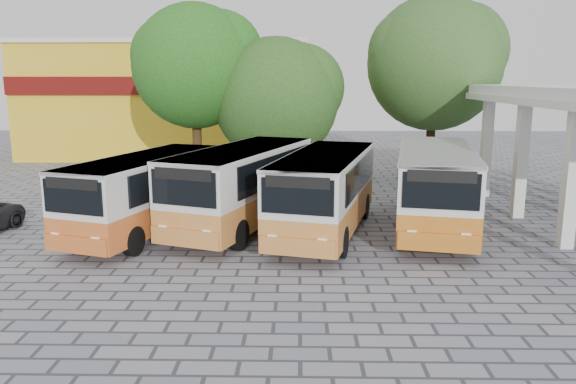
{
  "coord_description": "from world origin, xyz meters",
  "views": [
    {
      "loc": [
        -1.3,
        -16.87,
        5.73
      ],
      "look_at": [
        -1.7,
        3.84,
        1.5
      ],
      "focal_mm": 35.0,
      "sensor_mm": 36.0,
      "label": 1
    }
  ],
  "objects_px": {
    "bus_centre_left": "(243,182)",
    "bus_far_right": "(435,183)",
    "bus_centre_right": "(325,188)",
    "bus_far_left": "(147,189)"
  },
  "relations": [
    {
      "from": "bus_far_left",
      "to": "bus_far_right",
      "type": "bearing_deg",
      "value": 21.91
    },
    {
      "from": "bus_centre_right",
      "to": "bus_far_right",
      "type": "bearing_deg",
      "value": 23.42
    },
    {
      "from": "bus_centre_right",
      "to": "bus_far_right",
      "type": "distance_m",
      "value": 4.26
    },
    {
      "from": "bus_centre_right",
      "to": "bus_far_right",
      "type": "xyz_separation_m",
      "value": [
        4.2,
        0.68,
        0.07
      ]
    },
    {
      "from": "bus_far_left",
      "to": "bus_centre_left",
      "type": "height_order",
      "value": "bus_centre_left"
    },
    {
      "from": "bus_centre_left",
      "to": "bus_far_right",
      "type": "xyz_separation_m",
      "value": [
        7.33,
        -0.16,
        0.01
      ]
    },
    {
      "from": "bus_far_right",
      "to": "bus_centre_left",
      "type": "bearing_deg",
      "value": -169.89
    },
    {
      "from": "bus_far_left",
      "to": "bus_far_right",
      "type": "height_order",
      "value": "bus_far_right"
    },
    {
      "from": "bus_centre_left",
      "to": "bus_far_left",
      "type": "bearing_deg",
      "value": -145.94
    },
    {
      "from": "bus_centre_right",
      "to": "bus_far_left",
      "type": "bearing_deg",
      "value": -165.59
    }
  ]
}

